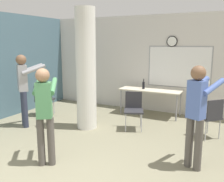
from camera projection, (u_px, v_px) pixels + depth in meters
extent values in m
cube|color=slate|center=(0.00, 66.00, 6.58)|extent=(0.12, 7.00, 2.80)
cube|color=silver|center=(157.00, 64.00, 7.27)|extent=(8.00, 0.12, 2.80)
cylinder|color=black|center=(172.00, 41.00, 6.90)|extent=(0.30, 0.03, 0.30)
cylinder|color=white|center=(172.00, 41.00, 6.88)|extent=(0.26, 0.01, 0.25)
cube|color=#99999E|center=(179.00, 67.00, 6.94)|extent=(1.75, 0.01, 1.16)
cube|color=white|center=(179.00, 67.00, 6.94)|extent=(1.69, 0.02, 1.10)
cylinder|color=silver|center=(86.00, 70.00, 5.78)|extent=(0.47, 0.47, 2.80)
cube|color=beige|center=(150.00, 90.00, 6.95)|extent=(1.71, 0.61, 0.03)
cylinder|color=gray|center=(121.00, 102.00, 7.16)|extent=(0.04, 0.04, 0.70)
cylinder|color=gray|center=(176.00, 108.00, 6.46)|extent=(0.04, 0.04, 0.70)
cylinder|color=gray|center=(128.00, 98.00, 7.59)|extent=(0.04, 0.04, 0.70)
cylinder|color=gray|center=(180.00, 104.00, 6.88)|extent=(0.04, 0.04, 0.70)
cylinder|color=black|center=(144.00, 85.00, 7.02)|extent=(0.07, 0.07, 0.20)
cylinder|color=black|center=(144.00, 80.00, 6.99)|extent=(0.03, 0.03, 0.08)
cube|color=#2D2D33|center=(134.00, 111.00, 5.81)|extent=(0.58, 0.58, 0.04)
cube|color=#2D2D33|center=(134.00, 100.00, 5.97)|extent=(0.38, 0.18, 0.40)
cylinder|color=#B7B7BC|center=(126.00, 123.00, 5.69)|extent=(0.02, 0.02, 0.43)
cylinder|color=#B7B7BC|center=(142.00, 123.00, 5.67)|extent=(0.02, 0.02, 0.43)
cylinder|color=#B7B7BC|center=(126.00, 118.00, 6.04)|extent=(0.02, 0.02, 0.43)
cylinder|color=#B7B7BC|center=(141.00, 119.00, 6.02)|extent=(0.02, 0.02, 0.43)
cube|color=#2D2D33|center=(45.00, 100.00, 6.96)|extent=(0.55, 0.55, 0.04)
cube|color=#2D2D33|center=(38.00, 92.00, 6.95)|extent=(0.15, 0.39, 0.40)
cylinder|color=#B7B7BC|center=(49.00, 110.00, 6.80)|extent=(0.02, 0.02, 0.43)
cylinder|color=#B7B7BC|center=(54.00, 107.00, 7.15)|extent=(0.02, 0.02, 0.43)
cylinder|color=#B7B7BC|center=(37.00, 109.00, 6.85)|extent=(0.02, 0.02, 0.43)
cylinder|color=#B7B7BC|center=(42.00, 106.00, 7.20)|extent=(0.02, 0.02, 0.43)
cube|color=#2D2D33|center=(208.00, 117.00, 5.34)|extent=(0.62, 0.62, 0.04)
cube|color=#2D2D33|center=(215.00, 110.00, 5.11)|extent=(0.30, 0.31, 0.40)
cylinder|color=#B7B7BC|center=(208.00, 124.00, 5.61)|extent=(0.02, 0.02, 0.43)
cylinder|color=#B7B7BC|center=(194.00, 126.00, 5.49)|extent=(0.02, 0.02, 0.43)
cylinder|color=#B7B7BC|center=(220.00, 129.00, 5.28)|extent=(0.02, 0.02, 0.43)
cylinder|color=#B7B7BC|center=(206.00, 131.00, 5.16)|extent=(0.02, 0.02, 0.43)
cylinder|color=#2D3347|center=(25.00, 110.00, 5.96)|extent=(0.13, 0.13, 0.88)
cylinder|color=#2D3347|center=(24.00, 108.00, 6.12)|extent=(0.13, 0.13, 0.88)
cube|color=#99999E|center=(22.00, 78.00, 5.90)|extent=(0.33, 0.31, 0.62)
sphere|color=brown|center=(21.00, 60.00, 5.81)|extent=(0.24, 0.24, 0.24)
cylinder|color=#99999E|center=(34.00, 70.00, 5.85)|extent=(0.40, 0.50, 0.25)
cylinder|color=#99999E|center=(32.00, 68.00, 6.09)|extent=(0.40, 0.50, 0.25)
cylinder|color=#514C47|center=(198.00, 145.00, 3.94)|extent=(0.12, 0.12, 0.85)
cylinder|color=#514C47|center=(189.00, 142.00, 4.07)|extent=(0.12, 0.12, 0.85)
cube|color=#4C66AD|center=(197.00, 100.00, 3.87)|extent=(0.31, 0.28, 0.60)
sphere|color=brown|center=(198.00, 73.00, 3.79)|extent=(0.23, 0.23, 0.23)
cylinder|color=#4C66AD|center=(214.00, 87.00, 3.87)|extent=(0.30, 0.52, 0.24)
cylinder|color=#4C66AD|center=(198.00, 84.00, 4.08)|extent=(0.30, 0.52, 0.24)
cube|color=white|center=(207.00, 83.00, 4.23)|extent=(0.09, 0.13, 0.04)
cylinder|color=#514C47|center=(51.00, 141.00, 4.13)|extent=(0.12, 0.12, 0.82)
cylinder|color=#514C47|center=(41.00, 142.00, 4.11)|extent=(0.12, 0.12, 0.82)
cube|color=#4C8C59|center=(44.00, 100.00, 3.99)|extent=(0.30, 0.29, 0.58)
sphere|color=#997051|center=(42.00, 75.00, 3.91)|extent=(0.22, 0.22, 0.22)
cylinder|color=#4C8C59|center=(53.00, 86.00, 4.19)|extent=(0.35, 0.48, 0.23)
cylinder|color=#4C8C59|center=(37.00, 86.00, 4.16)|extent=(0.35, 0.48, 0.23)
cube|color=white|center=(40.00, 84.00, 4.39)|extent=(0.10, 0.13, 0.04)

